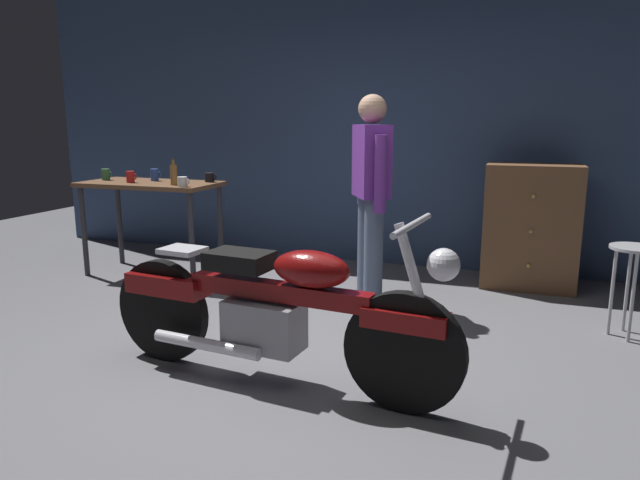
% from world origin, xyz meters
% --- Properties ---
extents(ground_plane, '(12.00, 12.00, 0.00)m').
position_xyz_m(ground_plane, '(0.00, 0.00, 0.00)').
color(ground_plane, slate).
extents(back_wall, '(8.00, 0.12, 3.10)m').
position_xyz_m(back_wall, '(0.00, 2.80, 1.55)').
color(back_wall, '#384C70').
rests_on(back_wall, ground_plane).
extents(workbench, '(1.30, 0.64, 0.90)m').
position_xyz_m(workbench, '(-2.00, 1.57, 0.79)').
color(workbench, brown).
rests_on(workbench, ground_plane).
extents(motorcycle, '(2.19, 0.60, 1.00)m').
position_xyz_m(motorcycle, '(0.06, -0.23, 0.45)').
color(motorcycle, black).
rests_on(motorcycle, ground_plane).
extents(person_standing, '(0.38, 0.50, 1.67)m').
position_xyz_m(person_standing, '(0.21, 1.37, 0.93)').
color(person_standing, slate).
rests_on(person_standing, ground_plane).
extents(shop_stool, '(0.32, 0.32, 0.64)m').
position_xyz_m(shop_stool, '(2.08, 1.25, 0.50)').
color(shop_stool, '#B2B2B7').
rests_on(shop_stool, ground_plane).
extents(wooden_dresser, '(0.80, 0.47, 1.10)m').
position_xyz_m(wooden_dresser, '(1.43, 2.30, 0.55)').
color(wooden_dresser, brown).
rests_on(wooden_dresser, ground_plane).
extents(mug_white_ceramic, '(0.12, 0.09, 0.09)m').
position_xyz_m(mug_white_ceramic, '(-1.49, 1.33, 0.94)').
color(mug_white_ceramic, white).
rests_on(mug_white_ceramic, workbench).
extents(mug_black_matte, '(0.12, 0.09, 0.09)m').
position_xyz_m(mug_black_matte, '(-1.46, 1.76, 0.94)').
color(mug_black_matte, black).
rests_on(mug_black_matte, workbench).
extents(mug_blue_enamel, '(0.11, 0.07, 0.11)m').
position_xyz_m(mug_blue_enamel, '(-2.01, 1.68, 0.96)').
color(mug_blue_enamel, '#2D51AD').
rests_on(mug_blue_enamel, workbench).
extents(mug_green_speckled, '(0.11, 0.08, 0.11)m').
position_xyz_m(mug_green_speckled, '(-2.51, 1.58, 0.95)').
color(mug_green_speckled, '#3D7F4C').
rests_on(mug_green_speckled, workbench).
extents(mug_red_diner, '(0.11, 0.07, 0.11)m').
position_xyz_m(mug_red_diner, '(-2.13, 1.47, 0.95)').
color(mug_red_diner, red).
rests_on(mug_red_diner, workbench).
extents(bottle, '(0.06, 0.06, 0.24)m').
position_xyz_m(bottle, '(-1.63, 1.43, 1.00)').
color(bottle, olive).
rests_on(bottle, workbench).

